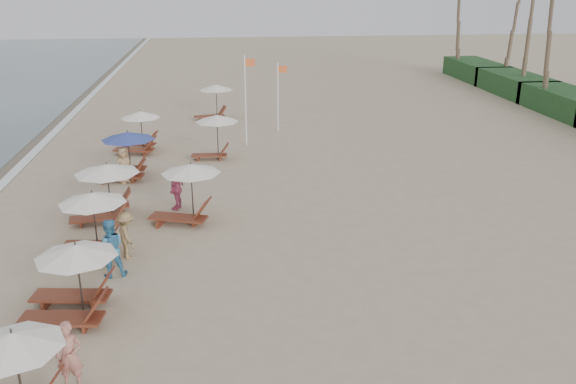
{
  "coord_description": "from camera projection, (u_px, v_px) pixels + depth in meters",
  "views": [
    {
      "loc": [
        -1.5,
        -15.57,
        8.78
      ],
      "look_at": [
        1.0,
        5.18,
        1.3
      ],
      "focal_mm": 37.57,
      "sensor_mm": 36.0,
      "label": 1
    }
  ],
  "objects": [
    {
      "name": "lounger_station_1",
      "position": [
        69.0,
        284.0,
        16.22
      ],
      "size": [
        2.75,
        2.28,
        2.12
      ],
      "color": "brown",
      "rests_on": "ground"
    },
    {
      "name": "ground",
      "position": [
        275.0,
        294.0,
        17.68
      ],
      "size": [
        160.0,
        160.0,
        0.0
      ],
      "primitive_type": "plane",
      "color": "tan",
      "rests_on": "ground"
    },
    {
      "name": "flag_pole_near",
      "position": [
        246.0,
        97.0,
        32.39
      ],
      "size": [
        0.6,
        0.08,
        4.91
      ],
      "color": "silver",
      "rests_on": "ground"
    },
    {
      "name": "lounger_station_0",
      "position": [
        8.0,
        381.0,
        12.19
      ],
      "size": [
        2.41,
        2.03,
        2.18
      ],
      "color": "brown",
      "rests_on": "ground"
    },
    {
      "name": "flag_pole_far",
      "position": [
        278.0,
        93.0,
        35.69
      ],
      "size": [
        0.6,
        0.08,
        4.08
      ],
      "color": "silver",
      "rests_on": "ground"
    },
    {
      "name": "lounger_station_3",
      "position": [
        103.0,
        191.0,
        22.85
      ],
      "size": [
        2.77,
        2.44,
        2.16
      ],
      "color": "brown",
      "rests_on": "ground"
    },
    {
      "name": "beachgoer_far_b",
      "position": [
        124.0,
        165.0,
        26.94
      ],
      "size": [
        0.93,
        0.95,
        1.65
      ],
      "primitive_type": "imported",
      "rotation": [
        0.0,
        0.0,
        0.84
      ],
      "color": "tan",
      "rests_on": "ground"
    },
    {
      "name": "inland_station_0",
      "position": [
        184.0,
        190.0,
        22.44
      ],
      "size": [
        2.88,
        2.29,
        2.22
      ],
      "color": "brown",
      "rests_on": "ground"
    },
    {
      "name": "beachgoer_far_a",
      "position": [
        177.0,
        188.0,
        23.86
      ],
      "size": [
        0.8,
        1.11,
        1.75
      ],
      "primitive_type": "imported",
      "rotation": [
        0.0,
        0.0,
        4.31
      ],
      "color": "#B94A6E",
      "rests_on": "ground"
    },
    {
      "name": "inland_station_1",
      "position": [
        214.0,
        130.0,
        30.42
      ],
      "size": [
        2.56,
        2.24,
        2.22
      ],
      "color": "brown",
      "rests_on": "ground"
    },
    {
      "name": "beachgoer_mid_a",
      "position": [
        110.0,
        248.0,
        18.45
      ],
      "size": [
        1.04,
        0.88,
        1.88
      ],
      "primitive_type": "imported",
      "rotation": [
        0.0,
        0.0,
        3.34
      ],
      "color": "teal",
      "rests_on": "ground"
    },
    {
      "name": "inland_station_2",
      "position": [
        213.0,
        98.0,
        38.95
      ],
      "size": [
        2.7,
        2.24,
        2.22
      ],
      "color": "brown",
      "rests_on": "ground"
    },
    {
      "name": "lounger_station_2",
      "position": [
        89.0,
        224.0,
        19.63
      ],
      "size": [
        2.44,
        2.18,
        2.26
      ],
      "color": "brown",
      "rests_on": "ground"
    },
    {
      "name": "beachgoer_near",
      "position": [
        69.0,
        356.0,
        13.41
      ],
      "size": [
        0.62,
        0.42,
        1.65
      ],
      "primitive_type": "imported",
      "rotation": [
        0.0,
        0.0,
        -0.04
      ],
      "color": "#B06C5F",
      "rests_on": "ground"
    },
    {
      "name": "beachgoer_mid_b",
      "position": [
        127.0,
        235.0,
        19.72
      ],
      "size": [
        0.99,
        1.19,
        1.61
      ],
      "primitive_type": "imported",
      "rotation": [
        0.0,
        0.0,
        2.02
      ],
      "color": "olive",
      "rests_on": "ground"
    },
    {
      "name": "lounger_station_5",
      "position": [
        137.0,
        134.0,
        31.72
      ],
      "size": [
        2.61,
        2.38,
        2.18
      ],
      "color": "brown",
      "rests_on": "ground"
    },
    {
      "name": "lounger_station_4",
      "position": [
        124.0,
        155.0,
        27.56
      ],
      "size": [
        2.81,
        2.41,
        2.16
      ],
      "color": "brown",
      "rests_on": "ground"
    }
  ]
}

